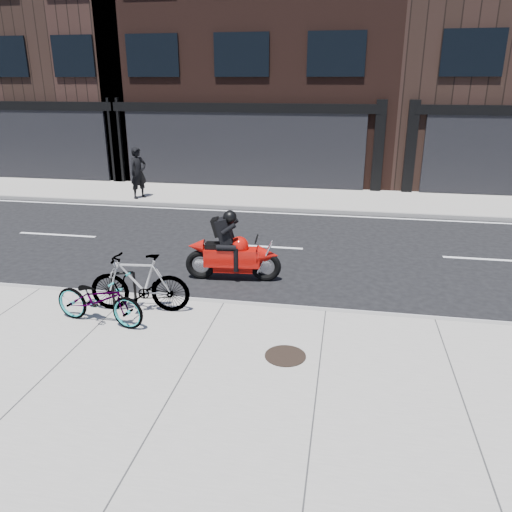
% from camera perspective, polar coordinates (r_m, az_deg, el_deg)
% --- Properties ---
extents(ground, '(120.00, 120.00, 0.00)m').
position_cam_1_polar(ground, '(11.75, -1.37, -1.93)').
color(ground, black).
rests_on(ground, ground).
extents(sidewalk_near, '(60.00, 6.00, 0.13)m').
position_cam_1_polar(sidewalk_near, '(7.45, -9.42, -15.38)').
color(sidewalk_near, gray).
rests_on(sidewalk_near, ground).
extents(sidewalk_far, '(60.00, 3.50, 0.13)m').
position_cam_1_polar(sidewalk_far, '(19.07, 3.35, 6.65)').
color(sidewalk_far, gray).
rests_on(sidewalk_far, ground).
extents(building_midwest, '(10.00, 10.00, 12.00)m').
position_cam_1_polar(building_midwest, '(29.00, -20.63, 21.72)').
color(building_midwest, black).
rests_on(building_midwest, ground).
extents(building_center, '(12.00, 10.00, 14.50)m').
position_cam_1_polar(building_center, '(25.73, 0.86, 26.09)').
color(building_center, black).
rests_on(building_center, ground).
extents(bike_rack, '(0.44, 0.18, 0.77)m').
position_cam_1_polar(bike_rack, '(9.78, -14.89, -3.48)').
color(bike_rack, black).
rests_on(bike_rack, sidewalk_near).
extents(bicycle_front, '(1.86, 0.90, 0.94)m').
position_cam_1_polar(bicycle_front, '(9.35, -17.50, -4.73)').
color(bicycle_front, gray).
rests_on(bicycle_front, sidewalk_near).
extents(bicycle_rear, '(1.94, 0.72, 1.14)m').
position_cam_1_polar(bicycle_rear, '(9.61, -13.17, -2.99)').
color(bicycle_rear, gray).
rests_on(bicycle_rear, sidewalk_near).
extents(motorcycle, '(2.18, 0.57, 1.62)m').
position_cam_1_polar(motorcycle, '(11.13, -2.20, 0.44)').
color(motorcycle, black).
rests_on(motorcycle, ground).
extents(pedestrian, '(0.74, 0.81, 1.87)m').
position_cam_1_polar(pedestrian, '(19.06, -13.30, 9.22)').
color(pedestrian, black).
rests_on(pedestrian, sidewalk_far).
extents(manhole_cover, '(0.83, 0.83, 0.02)m').
position_cam_1_polar(manhole_cover, '(8.12, 3.37, -11.31)').
color(manhole_cover, black).
rests_on(manhole_cover, sidewalk_near).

